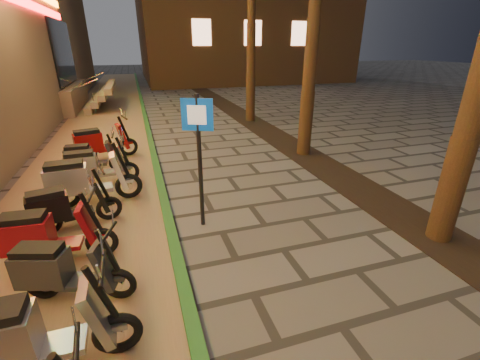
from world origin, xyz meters
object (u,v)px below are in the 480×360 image
object	(u,v)px
scooter_7	(46,235)
scooter_10	(93,166)
scooter_11	(88,157)
scooter_12	(99,143)
scooter_8	(64,207)
scooter_9	(83,180)
scooter_5	(27,336)
pedestrian_sign	(199,145)
scooter_6	(61,270)

from	to	relation	value
scooter_7	scooter_10	world-z (taller)	scooter_10
scooter_11	scooter_12	xyz separation A→B (m)	(0.18, 1.06, 0.09)
scooter_12	scooter_8	bearing A→B (deg)	-108.83
scooter_9	scooter_12	world-z (taller)	scooter_9
scooter_5	scooter_10	size ratio (longest dim) A/B	1.03
pedestrian_sign	scooter_11	bearing A→B (deg)	146.90
scooter_6	scooter_11	distance (m)	4.84
scooter_5	scooter_11	world-z (taller)	scooter_5
pedestrian_sign	scooter_9	bearing A→B (deg)	168.16
scooter_8	scooter_9	xyz separation A→B (m)	(0.21, 0.99, 0.09)
scooter_6	scooter_8	world-z (taller)	scooter_8
scooter_5	scooter_6	world-z (taller)	scooter_5
scooter_11	scooter_10	bearing A→B (deg)	-75.65
pedestrian_sign	scooter_5	distance (m)	3.48
scooter_9	scooter_10	world-z (taller)	scooter_9
pedestrian_sign	scooter_5	xyz separation A→B (m)	(-2.24, -2.44, -1.06)
scooter_5	scooter_9	world-z (taller)	scooter_9
pedestrian_sign	scooter_5	bearing A→B (deg)	-109.06
pedestrian_sign	scooter_6	world-z (taller)	pedestrian_sign
scooter_7	scooter_12	distance (m)	4.98
scooter_7	scooter_10	bearing A→B (deg)	87.00
scooter_5	scooter_11	distance (m)	5.93
scooter_8	scooter_10	world-z (taller)	scooter_10
scooter_7	scooter_5	bearing A→B (deg)	-78.37
scooter_6	scooter_8	xyz separation A→B (m)	(-0.26, 1.91, 0.01)
scooter_8	scooter_12	bearing A→B (deg)	71.77
pedestrian_sign	scooter_7	distance (m)	2.75
scooter_6	scooter_12	bearing A→B (deg)	107.31
scooter_6	scooter_9	world-z (taller)	scooter_9
scooter_5	scooter_10	xyz separation A→B (m)	(0.14, 5.03, -0.02)
scooter_5	scooter_9	bearing A→B (deg)	88.46
pedestrian_sign	scooter_8	xyz separation A→B (m)	(-2.40, 0.56, -1.10)
scooter_7	scooter_12	size ratio (longest dim) A/B	0.93
scooter_7	scooter_8	size ratio (longest dim) A/B	1.04
pedestrian_sign	scooter_12	bearing A→B (deg)	138.42
scooter_6	scooter_7	xyz separation A→B (m)	(-0.36, 0.93, 0.03)
scooter_8	scooter_9	world-z (taller)	scooter_9
scooter_10	scooter_5	bearing A→B (deg)	-94.38
scooter_9	scooter_6	bearing A→B (deg)	-93.56
scooter_9	scooter_11	distance (m)	1.94
pedestrian_sign	scooter_12	xyz separation A→B (m)	(-2.12, 4.55, -1.04)
scooter_10	scooter_12	bearing A→B (deg)	87.78
pedestrian_sign	scooter_6	size ratio (longest dim) A/B	1.62
scooter_7	scooter_8	bearing A→B (deg)	88.78
scooter_5	scooter_10	world-z (taller)	scooter_5
scooter_7	scooter_11	xyz separation A→B (m)	(0.19, 3.90, -0.04)
scooter_9	scooter_12	xyz separation A→B (m)	(0.07, 3.00, -0.03)
scooter_7	scooter_11	world-z (taller)	scooter_7
scooter_10	scooter_9	bearing A→B (deg)	-97.71
scooter_9	scooter_10	distance (m)	1.04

